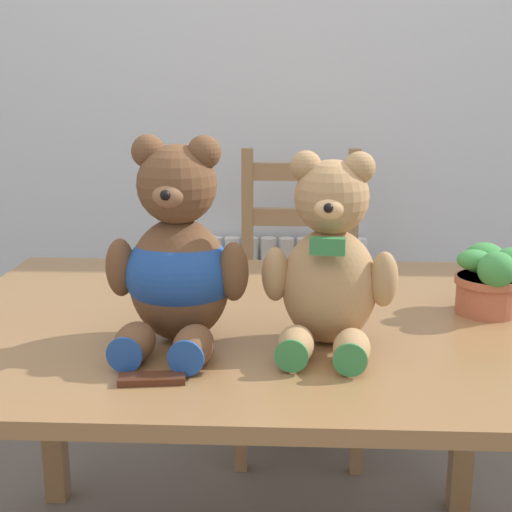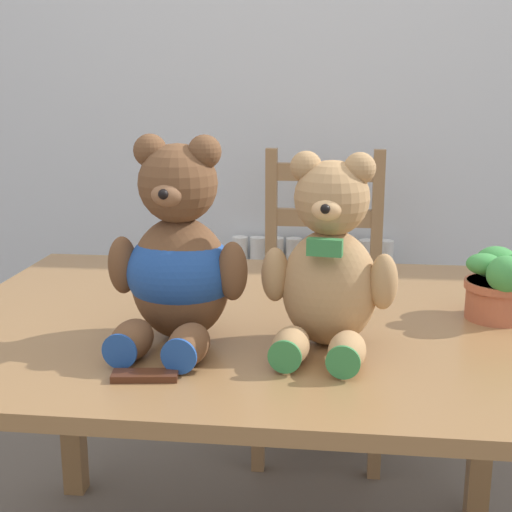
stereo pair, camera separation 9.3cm
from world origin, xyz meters
TOP-DOWN VIEW (x-y plane):
  - wall_back at (0.00, 1.78)m, footprint 8.00×0.04m
  - radiator at (0.08, 1.71)m, footprint 0.62×0.10m
  - dining_table at (0.00, 0.49)m, footprint 1.29×0.99m
  - wooden_chair_behind at (0.13, 1.38)m, footprint 0.41×0.44m
  - teddy_bear_left at (-0.12, 0.35)m, footprint 0.28×0.29m
  - teddy_bear_right at (0.17, 0.34)m, footprint 0.26×0.27m
  - potted_plant at (0.52, 0.54)m, footprint 0.16×0.18m
  - chocolate_bar at (-0.13, 0.15)m, footprint 0.12×0.05m

SIDE VIEW (x-z plane):
  - radiator at x=0.08m, z-range -0.03..0.61m
  - wooden_chair_behind at x=0.13m, z-range -0.02..0.97m
  - dining_table at x=0.00m, z-range 0.28..1.01m
  - chocolate_bar at x=-0.13m, z-range 0.73..0.75m
  - potted_plant at x=0.52m, z-range 0.74..0.89m
  - teddy_bear_left at x=-0.12m, z-range 0.69..1.09m
  - teddy_bear_right at x=0.17m, z-range 0.71..1.07m
  - wall_back at x=0.00m, z-range 0.00..2.60m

